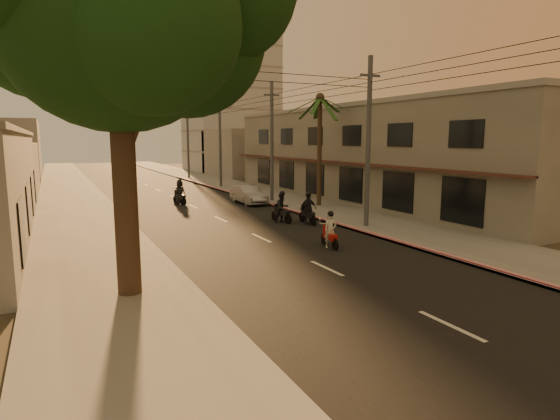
# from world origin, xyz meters

# --- Properties ---
(ground) EXTENTS (160.00, 160.00, 0.00)m
(ground) POSITION_xyz_m (0.00, 0.00, 0.00)
(ground) COLOR #383023
(ground) RESTS_ON ground
(road) EXTENTS (10.00, 140.00, 0.02)m
(road) POSITION_xyz_m (0.00, 20.00, 0.01)
(road) COLOR black
(road) RESTS_ON ground
(sidewalk_right) EXTENTS (5.00, 140.00, 0.12)m
(sidewalk_right) POSITION_xyz_m (7.50, 20.00, 0.06)
(sidewalk_right) COLOR slate
(sidewalk_right) RESTS_ON ground
(sidewalk_left) EXTENTS (5.00, 140.00, 0.12)m
(sidewalk_left) POSITION_xyz_m (-7.50, 20.00, 0.06)
(sidewalk_left) COLOR slate
(sidewalk_left) RESTS_ON ground
(curb_stripe) EXTENTS (0.20, 60.00, 0.20)m
(curb_stripe) POSITION_xyz_m (5.10, 15.00, 0.10)
(curb_stripe) COLOR red
(curb_stripe) RESTS_ON ground
(shophouse_row) EXTENTS (8.80, 34.20, 7.30)m
(shophouse_row) POSITION_xyz_m (13.95, 18.00, 3.65)
(shophouse_row) COLOR gray
(shophouse_row) RESTS_ON ground
(distant_tower) EXTENTS (12.10, 12.10, 28.00)m
(distant_tower) POSITION_xyz_m (16.00, 56.00, 14.00)
(distant_tower) COLOR #B7B5B2
(distant_tower) RESTS_ON ground
(broadleaf_tree) EXTENTS (9.60, 8.70, 12.10)m
(broadleaf_tree) POSITION_xyz_m (-6.61, 2.14, 8.48)
(broadleaf_tree) COLOR black
(broadleaf_tree) RESTS_ON ground
(palm_tree) EXTENTS (5.00, 5.00, 8.20)m
(palm_tree) POSITION_xyz_m (8.00, 16.00, 7.15)
(palm_tree) COLOR black
(palm_tree) RESTS_ON ground
(utility_poles) EXTENTS (1.20, 48.26, 9.00)m
(utility_poles) POSITION_xyz_m (6.20, 20.00, 6.54)
(utility_poles) COLOR #38383A
(utility_poles) RESTS_ON ground
(filler_right) EXTENTS (8.00, 14.00, 6.00)m
(filler_right) POSITION_xyz_m (14.00, 45.00, 3.00)
(filler_right) COLOR gray
(filler_right) RESTS_ON ground
(filler_left_far) EXTENTS (8.00, 14.00, 7.00)m
(filler_left_far) POSITION_xyz_m (-14.00, 52.00, 3.50)
(filler_left_far) COLOR gray
(filler_left_far) RESTS_ON ground
(scooter_red) EXTENTS (0.72, 1.68, 1.65)m
(scooter_red) POSITION_xyz_m (1.92, 4.84, 0.73)
(scooter_red) COLOR black
(scooter_red) RESTS_ON ground
(scooter_mid_a) EXTENTS (1.06, 1.86, 1.84)m
(scooter_mid_a) POSITION_xyz_m (2.82, 11.42, 0.84)
(scooter_mid_a) COLOR black
(scooter_mid_a) RESTS_ON ground
(scooter_mid_b) EXTENTS (1.04, 1.89, 1.86)m
(scooter_mid_b) POSITION_xyz_m (3.92, 10.35, 0.83)
(scooter_mid_b) COLOR black
(scooter_mid_b) RESTS_ON ground
(scooter_far_a) EXTENTS (1.11, 1.88, 1.87)m
(scooter_far_a) POSITION_xyz_m (-0.56, 21.51, 0.85)
(scooter_far_a) COLOR black
(scooter_far_a) RESTS_ON ground
(parked_car) EXTENTS (1.52, 4.21, 1.38)m
(parked_car) POSITION_xyz_m (4.09, 19.57, 0.69)
(parked_car) COLOR #919398
(parked_car) RESTS_ON ground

